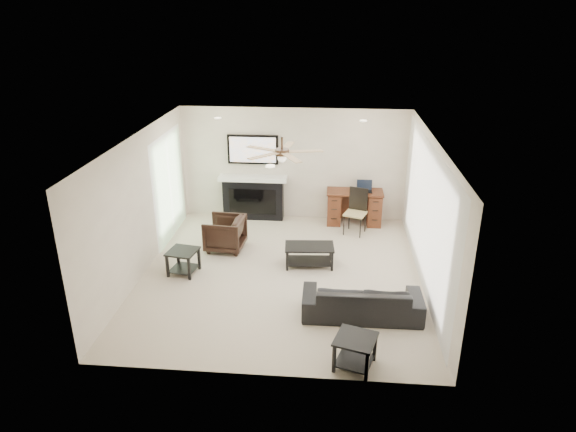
% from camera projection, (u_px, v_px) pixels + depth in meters
% --- Properties ---
extents(room_shell, '(5.50, 5.54, 2.52)m').
position_uv_depth(room_shell, '(293.00, 185.00, 8.70)').
color(room_shell, beige).
rests_on(room_shell, ground).
extents(sofa, '(1.86, 0.74, 0.54)m').
position_uv_depth(sofa, '(362.00, 300.00, 7.96)').
color(sofa, black).
rests_on(sofa, ground).
extents(armchair, '(0.79, 0.77, 0.67)m').
position_uv_depth(armchair, '(225.00, 233.00, 10.13)').
color(armchair, black).
rests_on(armchair, ground).
extents(coffee_table, '(0.93, 0.57, 0.40)m').
position_uv_depth(coffee_table, '(309.00, 256.00, 9.53)').
color(coffee_table, black).
rests_on(coffee_table, ground).
extents(end_table_near, '(0.65, 0.65, 0.45)m').
position_uv_depth(end_table_near, '(355.00, 352.00, 6.84)').
color(end_table_near, black).
rests_on(end_table_near, ground).
extents(end_table_left, '(0.58, 0.58, 0.45)m').
position_uv_depth(end_table_left, '(183.00, 262.00, 9.25)').
color(end_table_left, black).
rests_on(end_table_left, ground).
extents(fireplace_unit, '(1.52, 0.34, 1.91)m').
position_uv_depth(fireplace_unit, '(253.00, 178.00, 11.38)').
color(fireplace_unit, black).
rests_on(fireplace_unit, ground).
extents(desk, '(1.22, 0.56, 0.76)m').
position_uv_depth(desk, '(354.00, 207.00, 11.32)').
color(desk, '#3E220F').
rests_on(desk, ground).
extents(desk_chair, '(0.54, 0.55, 0.97)m').
position_uv_depth(desk_chair, '(355.00, 212.00, 10.77)').
color(desk_chair, black).
rests_on(desk_chair, ground).
extents(laptop, '(0.33, 0.24, 0.23)m').
position_uv_depth(laptop, '(365.00, 187.00, 11.10)').
color(laptop, black).
rests_on(laptop, desk).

